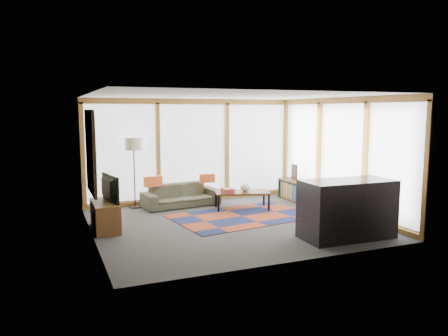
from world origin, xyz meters
name	(u,v)px	position (x,y,z in m)	size (l,w,h in m)	color
ground	(231,223)	(0.00, 0.00, 0.00)	(5.50, 5.50, 0.00)	#31312E
room_envelope	(242,146)	(0.49, 0.56, 1.54)	(5.52, 5.02, 2.62)	#3D342C
rug	(242,216)	(0.44, 0.42, 0.01)	(2.96, 1.90, 0.01)	maroon
sofa	(181,195)	(-0.49, 1.95, 0.27)	(1.86, 0.73, 0.54)	#343426
pillow_left	(153,181)	(-1.18, 1.90, 0.66)	(0.43, 0.13, 0.24)	#DB5D26
pillow_right	(207,178)	(0.18, 1.93, 0.65)	(0.39, 0.12, 0.21)	#DB5D26
floor_lamp	(134,173)	(-1.55, 2.23, 0.84)	(0.42, 0.42, 1.68)	#302419
coffee_table	(242,200)	(0.75, 1.11, 0.21)	(1.25, 0.63, 0.42)	#2F200F
book_stack	(228,191)	(0.37, 1.08, 0.47)	(0.26, 0.32, 0.11)	brown
vase	(245,187)	(0.81, 1.07, 0.52)	(0.24, 0.24, 0.20)	beige
bookshelf	(305,194)	(2.43, 1.00, 0.26)	(0.38, 2.08, 0.52)	#2F200F
bowl_a	(320,185)	(2.46, 0.44, 0.57)	(0.21, 0.21, 0.11)	black
bowl_b	(312,183)	(2.45, 0.77, 0.56)	(0.15, 0.15, 0.07)	black
shelf_picture	(294,172)	(2.54, 1.71, 0.71)	(0.04, 0.29, 0.39)	black
tv_console	(105,216)	(-2.47, 0.49, 0.28)	(0.46, 1.10, 0.55)	brown
television	(106,188)	(-2.44, 0.48, 0.81)	(0.92, 0.12, 0.53)	black
bar_counter	(347,209)	(1.53, -1.75, 0.53)	(1.68, 0.78, 1.06)	black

